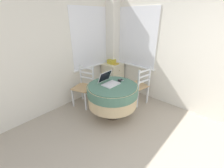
{
  "coord_description": "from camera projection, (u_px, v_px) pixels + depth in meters",
  "views": [
    {
      "loc": [
        -1.19,
        0.07,
        1.99
      ],
      "look_at": [
        0.99,
        2.02,
        0.66
      ],
      "focal_mm": 24.0,
      "sensor_mm": 36.0,
      "label": 1
    }
  ],
  "objects": [
    {
      "name": "book_on_cabinet",
      "position": [
        114.0,
        64.0,
        4.15
      ],
      "size": [
        0.17,
        0.2,
        0.02
      ],
      "color": "gold",
      "rests_on": "corner_cabinet"
    },
    {
      "name": "dining_chair_near_right_window",
      "position": [
        139.0,
        86.0,
        3.58
      ],
      "size": [
        0.48,
        0.49,
        0.94
      ],
      "color": "tan",
      "rests_on": "ground_plane"
    },
    {
      "name": "round_dining_table",
      "position": [
        113.0,
        94.0,
        3.07
      ],
      "size": [
        1.03,
        1.03,
        0.73
      ],
      "color": "#4C3D2D",
      "rests_on": "ground_plane"
    },
    {
      "name": "corner_room_shell",
      "position": [
        124.0,
        54.0,
        3.08
      ],
      "size": [
        4.4,
        4.9,
        2.55
      ],
      "color": "white",
      "rests_on": "ground_plane"
    },
    {
      "name": "laptop",
      "position": [
        109.0,
        81.0,
        3.03
      ],
      "size": [
        0.34,
        0.34,
        0.25
      ],
      "color": "silver",
      "rests_on": "round_dining_table"
    },
    {
      "name": "storage_box",
      "position": [
        112.0,
        61.0,
        4.19
      ],
      "size": [
        0.2,
        0.17,
        0.11
      ],
      "color": "gold",
      "rests_on": "corner_cabinet"
    },
    {
      "name": "cell_phone",
      "position": [
        121.0,
        80.0,
        3.23
      ],
      "size": [
        0.07,
        0.12,
        0.01
      ],
      "color": "#B2B7BC",
      "rests_on": "round_dining_table"
    },
    {
      "name": "computer_mouse",
      "position": [
        119.0,
        80.0,
        3.15
      ],
      "size": [
        0.06,
        0.09,
        0.05
      ],
      "color": "black",
      "rests_on": "round_dining_table"
    },
    {
      "name": "corner_cabinet",
      "position": [
        113.0,
        76.0,
        4.36
      ],
      "size": [
        0.5,
        0.49,
        0.77
      ],
      "color": "beige",
      "rests_on": "ground_plane"
    },
    {
      "name": "dining_chair_near_back_window",
      "position": [
        84.0,
        87.0,
        3.55
      ],
      "size": [
        0.53,
        0.52,
        0.94
      ],
      "color": "tan",
      "rests_on": "ground_plane"
    }
  ]
}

